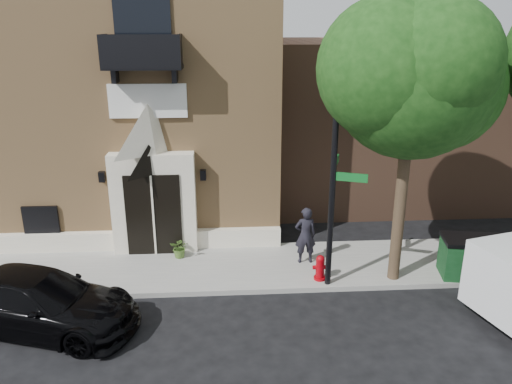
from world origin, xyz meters
TOP-DOWN VIEW (x-y plane):
  - ground at (0.00, 0.00)m, footprint 120.00×120.00m
  - sidewalk at (1.00, 1.50)m, footprint 42.00×3.00m
  - church at (-2.99, 7.95)m, footprint 12.20×11.01m
  - neighbour_building at (12.00, 9.00)m, footprint 18.00×8.00m
  - street_tree_left at (6.03, 0.35)m, footprint 4.97×4.38m
  - black_sedan at (-3.33, -1.20)m, footprint 5.30×3.30m
  - street_sign at (4.08, 0.24)m, footprint 0.93×1.17m
  - fire_hydrant at (3.87, 0.48)m, footprint 0.42×0.34m
  - dumpster at (8.29, 0.41)m, footprint 1.94×1.31m
  - planter at (-0.21, 2.15)m, footprint 0.67×0.61m
  - pedestrian_near at (3.61, 1.59)m, footprint 0.66×0.45m

SIDE VIEW (x-z plane):
  - ground at x=0.00m, z-range 0.00..0.00m
  - sidewalk at x=1.00m, z-range 0.00..0.15m
  - planter at x=-0.21m, z-range 0.15..0.80m
  - fire_hydrant at x=3.87m, z-range 0.14..0.89m
  - black_sedan at x=-3.33m, z-range 0.00..1.43m
  - dumpster at x=8.29m, z-range 0.16..1.33m
  - pedestrian_near at x=3.61m, z-range 0.15..1.92m
  - neighbour_building at x=12.00m, z-range 0.00..6.40m
  - street_sign at x=4.08m, z-range 0.17..6.29m
  - church at x=-2.99m, z-range -0.02..9.28m
  - street_tree_left at x=6.03m, z-range 1.98..9.75m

